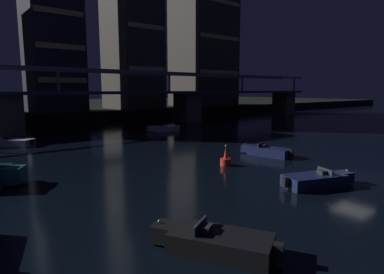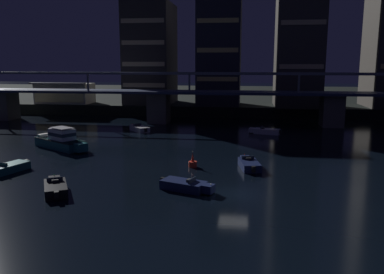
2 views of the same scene
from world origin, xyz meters
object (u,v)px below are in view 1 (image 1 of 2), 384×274
(river_bridge, at_px, (113,101))
(speedboat_mid_center, at_px, (215,242))
(tower_west_tall, at_px, (52,32))
(speedboat_mid_left, at_px, (317,180))
(speedboat_mid_right, at_px, (13,142))
(tower_east_tall, at_px, (204,23))
(speedboat_near_center, at_px, (267,151))
(channel_buoy, at_px, (226,160))
(tower_central, at_px, (131,10))
(speedboat_far_center, at_px, (164,128))

(river_bridge, distance_m, speedboat_mid_center, 44.38)
(river_bridge, xyz_separation_m, tower_west_tall, (-5.37, 12.99, 12.26))
(speedboat_mid_left, bearing_deg, speedboat_mid_right, 112.98)
(tower_east_tall, bearing_deg, speedboat_near_center, -124.12)
(river_bridge, bearing_deg, speedboat_near_center, -87.69)
(speedboat_near_center, xyz_separation_m, channel_buoy, (-5.97, -0.44, 0.06))
(tower_west_tall, height_order, speedboat_mid_left, tower_west_tall)
(tower_central, distance_m, speedboat_far_center, 32.54)
(speedboat_mid_left, bearing_deg, speedboat_mid_center, -168.69)
(river_bridge, relative_size, speedboat_near_center, 19.09)
(speedboat_near_center, distance_m, channel_buoy, 5.99)
(speedboat_far_center, xyz_separation_m, channel_buoy, (-8.53, -21.91, 0.06))
(speedboat_mid_left, bearing_deg, speedboat_far_center, 74.92)
(river_bridge, xyz_separation_m, speedboat_far_center, (3.81, -9.49, -3.91))
(river_bridge, relative_size, tower_west_tall, 3.43)
(speedboat_mid_left, relative_size, speedboat_far_center, 0.99)
(channel_buoy, bearing_deg, river_bridge, 81.45)
(tower_central, height_order, tower_east_tall, tower_east_tall)
(river_bridge, distance_m, tower_west_tall, 18.65)
(speedboat_mid_right, bearing_deg, tower_west_tall, 63.54)
(tower_east_tall, height_order, speedboat_near_center, tower_east_tall)
(tower_west_tall, distance_m, speedboat_near_center, 47.30)
(speedboat_near_center, distance_m, speedboat_mid_center, 19.56)
(river_bridge, relative_size, tower_east_tall, 2.38)
(tower_east_tall, height_order, speedboat_mid_right, tower_east_tall)
(river_bridge, bearing_deg, speedboat_far_center, -68.10)
(speedboat_near_center, bearing_deg, speedboat_mid_center, -147.40)
(speedboat_mid_left, distance_m, speedboat_far_center, 30.87)
(speedboat_mid_center, distance_m, speedboat_far_center, 37.25)
(tower_west_tall, height_order, speedboat_mid_center, tower_west_tall)
(speedboat_mid_right, bearing_deg, tower_central, 39.66)
(tower_central, bearing_deg, speedboat_near_center, -102.30)
(speedboat_mid_center, xyz_separation_m, speedboat_mid_right, (-1.49, 31.68, 0.00))
(speedboat_mid_right, bearing_deg, channel_buoy, -60.92)
(tower_east_tall, bearing_deg, speedboat_mid_left, -123.99)
(tower_east_tall, bearing_deg, channel_buoy, -128.75)
(speedboat_mid_left, bearing_deg, tower_west_tall, 91.26)
(tower_west_tall, xyz_separation_m, speedboat_mid_center, (-9.87, -54.49, -16.17))
(river_bridge, relative_size, speedboat_mid_center, 20.43)
(tower_central, relative_size, speedboat_mid_center, 8.51)
(speedboat_near_center, bearing_deg, channel_buoy, -175.78)
(tower_east_tall, distance_m, speedboat_far_center, 42.87)
(speedboat_mid_center, height_order, speedboat_mid_right, same)
(tower_central, relative_size, tower_east_tall, 0.99)
(tower_east_tall, distance_m, channel_buoy, 62.40)
(tower_west_tall, bearing_deg, channel_buoy, -89.17)
(tower_east_tall, height_order, speedboat_mid_left, tower_east_tall)
(tower_west_tall, relative_size, tower_central, 0.70)
(river_bridge, distance_m, speedboat_mid_left, 39.71)
(speedboat_mid_right, relative_size, channel_buoy, 2.56)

